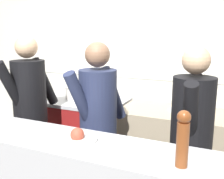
# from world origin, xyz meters

# --- Properties ---
(wall_back_tiled) EXTENTS (8.00, 0.06, 2.60)m
(wall_back_tiled) POSITION_xyz_m (0.00, 1.48, 1.30)
(wall_back_tiled) COLOR silver
(wall_back_tiled) RESTS_ON ground_plane
(oven_range) EXTENTS (1.22, 0.71, 0.90)m
(oven_range) POSITION_xyz_m (-0.62, 1.08, 0.45)
(oven_range) COLOR maroon
(oven_range) RESTS_ON ground_plane
(prep_counter) EXTENTS (1.37, 0.65, 0.89)m
(prep_counter) POSITION_xyz_m (0.70, 1.08, 0.44)
(prep_counter) COLOR gray
(prep_counter) RESTS_ON ground_plane
(stock_pot) EXTENTS (0.25, 0.25, 0.15)m
(stock_pot) POSITION_xyz_m (-0.69, 1.11, 0.98)
(stock_pot) COLOR beige
(stock_pot) RESTS_ON oven_range
(mixing_bowl_steel) EXTENTS (0.30, 0.30, 0.09)m
(mixing_bowl_steel) POSITION_xyz_m (0.67, 1.14, 0.93)
(mixing_bowl_steel) COLOR #B7BABF
(mixing_bowl_steel) RESTS_ON prep_counter
(plated_dish_appetiser) EXTENTS (0.27, 0.27, 0.10)m
(plated_dish_appetiser) POSITION_xyz_m (0.21, -0.29, 1.03)
(plated_dish_appetiser) COLOR white
(plated_dish_appetiser) RESTS_ON pass_counter
(pepper_mill) EXTENTS (0.07, 0.07, 0.32)m
(pepper_mill) POSITION_xyz_m (0.92, -0.37, 1.17)
(pepper_mill) COLOR brown
(pepper_mill) RESTS_ON pass_counter
(chef_head_cook) EXTENTS (0.41, 0.74, 1.70)m
(chef_head_cook) POSITION_xyz_m (-0.76, 0.36, 0.94)
(chef_head_cook) COLOR black
(chef_head_cook) RESTS_ON ground_plane
(chef_sous) EXTENTS (0.43, 0.71, 1.65)m
(chef_sous) POSITION_xyz_m (0.07, 0.29, 0.92)
(chef_sous) COLOR black
(chef_sous) RESTS_ON ground_plane
(chef_line) EXTENTS (0.35, 0.71, 1.63)m
(chef_line) POSITION_xyz_m (0.88, 0.35, 0.91)
(chef_line) COLOR black
(chef_line) RESTS_ON ground_plane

